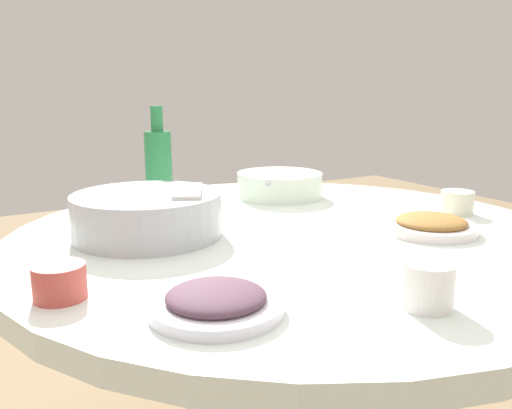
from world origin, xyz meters
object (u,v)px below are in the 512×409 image
Objects in this scene: soup_bowl at (279,186)px; green_bottle at (158,164)px; rice_bowl at (147,214)px; tea_cup_side at (457,202)px; dish_eggplant at (216,302)px; tea_cup_near at (427,285)px; tea_cup_far at (59,282)px; round_dining_table at (292,279)px; dish_stirfry at (431,225)px.

green_bottle is (0.11, 0.32, 0.07)m from soup_bowl.
rice_bowl is 0.75m from tea_cup_side.
soup_bowl is 3.04× the size of tea_cup_side.
dish_eggplant is 0.30m from tea_cup_near.
rice_bowl is 3.97× the size of tea_cup_far.
round_dining_table is at bearing -113.85° from rice_bowl.
rice_bowl is at bearing 21.12° from tea_cup_near.
soup_bowl reaches higher than round_dining_table.
dish_stirfry reaches higher than round_dining_table.
dish_eggplant is at bearing 131.81° from round_dining_table.
rice_bowl reaches higher than tea_cup_far.
tea_cup_far is at bearing 88.19° from dish_stirfry.
rice_bowl is at bearing 61.98° from dish_stirfry.
tea_cup_side reaches higher than tea_cup_far.
tea_cup_far is at bearing 147.20° from green_bottle.
tea_cup_far is (0.16, 0.18, 0.01)m from dish_eggplant.
green_bottle is (0.31, -0.14, 0.06)m from rice_bowl.
soup_bowl is 0.34m from green_bottle.
round_dining_table is 6.33× the size of dish_stirfry.
rice_bowl is at bearing -6.73° from dish_eggplant.
rice_bowl reaches higher than dish_stirfry.
dish_eggplant is at bearing 173.27° from rice_bowl.
rice_bowl is at bearing 75.25° from tea_cup_side.
round_dining_table is at bearing 151.58° from soup_bowl.
soup_bowl is at bearing -39.20° from dish_eggplant.
rice_bowl is 1.20× the size of green_bottle.
dish_eggplant reaches higher than round_dining_table.
round_dining_table is 3.94× the size of rice_bowl.
dish_eggplant is 2.45× the size of tea_cup_far.
tea_cup_near is at bearing 130.93° from dish_stirfry.
rice_bowl is 0.60m from dish_stirfry.
round_dining_table is 15.61× the size of tea_cup_far.
dish_stirfry is at bearing -91.81° from tea_cup_far.
green_bottle is 0.69m from tea_cup_far.
dish_stirfry is at bearing -76.61° from dish_eggplant.
green_bottle is at bearing 33.07° from dish_stirfry.
tea_cup_side is (-0.07, -0.44, 0.14)m from round_dining_table.
rice_bowl is (0.12, 0.28, 0.16)m from round_dining_table.
rice_bowl reaches higher than soup_bowl.
dish_eggplant is at bearing -132.61° from tea_cup_far.
green_bottle is (0.74, -0.19, 0.09)m from dish_eggplant.
dish_eggplant is 2.56× the size of tea_cup_near.
tea_cup_far is (0.02, 0.76, 0.01)m from dish_stirfry.
dish_eggplant is at bearing 140.80° from soup_bowl.
round_dining_table is 15.43× the size of tea_cup_side.
soup_bowl reaches higher than tea_cup_side.
soup_bowl is at bearing -66.23° from rice_bowl.
tea_cup_side reaches higher than dish_eggplant.
tea_cup_near is (-0.76, 0.24, 0.00)m from soup_bowl.
tea_cup_near is at bearing -117.16° from dish_eggplant.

